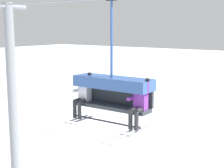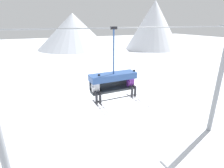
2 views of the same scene
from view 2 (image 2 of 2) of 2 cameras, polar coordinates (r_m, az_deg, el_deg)
The scene contains 8 objects.
ground_plane at distance 12.51m, azimuth 4.46°, elevation -23.28°, with size 200.00×200.00×0.00m, color silver.
mountain_peak_west at distance 61.70m, azimuth -12.50°, elevation 16.47°, with size 23.75×23.75×11.31m.
mountain_peak_central at distance 61.33m, azimuth 13.49°, elevation 18.15°, with size 17.81×17.81×15.07m.
lift_tower_far at distance 15.39m, azimuth 31.72°, elevation 1.27°, with size 0.36×1.88×8.54m.
lift_cable at distance 8.92m, azimuth 12.83°, elevation 17.59°, with size 16.38×0.05×0.05m.
chairlift_chair at distance 8.35m, azimuth 0.31°, elevation 1.69°, with size 2.27×0.74×3.26m.
skier_white at distance 7.93m, azimuth -5.06°, elevation -1.60°, with size 0.48×1.70×1.34m.
skier_purple at distance 8.68m, azimuth 6.45°, elevation 0.25°, with size 0.48×1.70×1.34m.
Camera 2 is at (-4.65, -7.92, 8.49)m, focal length 28.00 mm.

